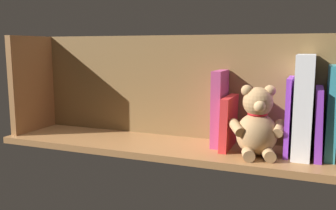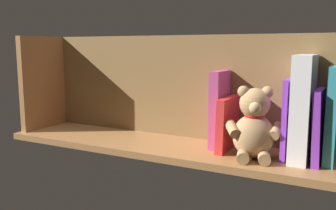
# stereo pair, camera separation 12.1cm
# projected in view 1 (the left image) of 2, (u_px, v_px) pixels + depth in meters

# --- Properties ---
(ground_plane) EXTENTS (1.16, 0.28, 0.02)m
(ground_plane) POSITION_uv_depth(u_px,v_px,m) (168.00, 147.00, 1.23)
(ground_plane) COLOR #9E6B3D
(shelf_back_panel) EXTENTS (1.16, 0.02, 0.36)m
(shelf_back_panel) POSITION_uv_depth(u_px,v_px,m) (180.00, 87.00, 1.31)
(shelf_back_panel) COLOR brown
(shelf_back_panel) RESTS_ON ground_plane
(shelf_side_divider) EXTENTS (0.02, 0.22, 0.36)m
(shelf_side_divider) POSITION_uv_depth(u_px,v_px,m) (32.00, 84.00, 1.41)
(shelf_side_divider) COLOR #9E6B3D
(shelf_side_divider) RESTS_ON ground_plane
(book_0) EXTENTS (0.03, 0.14, 0.27)m
(book_0) POSITION_uv_depth(u_px,v_px,m) (331.00, 112.00, 1.06)
(book_0) COLOR teal
(book_0) RESTS_ON ground_plane
(book_1) EXTENTS (0.03, 0.16, 0.21)m
(book_1) POSITION_uv_depth(u_px,v_px,m) (319.00, 123.00, 1.07)
(book_1) COLOR purple
(book_1) RESTS_ON ground_plane
(dictionary_thick_white) EXTENTS (0.05, 0.17, 0.30)m
(dictionary_thick_white) POSITION_uv_depth(u_px,v_px,m) (304.00, 106.00, 1.07)
(dictionary_thick_white) COLOR white
(dictionary_thick_white) RESTS_ON ground_plane
(book_2) EXTENTS (0.01, 0.15, 0.23)m
(book_2) POSITION_uv_depth(u_px,v_px,m) (289.00, 116.00, 1.10)
(book_2) COLOR purple
(book_2) RESTS_ON ground_plane
(teddy_bear) EXTENTS (0.16, 0.16, 0.21)m
(teddy_bear) POSITION_uv_depth(u_px,v_px,m) (257.00, 125.00, 1.08)
(teddy_bear) COLOR tan
(teddy_bear) RESTS_ON ground_plane
(book_3) EXTENTS (0.03, 0.16, 0.17)m
(book_3) POSITION_uv_depth(u_px,v_px,m) (229.00, 122.00, 1.17)
(book_3) COLOR red
(book_3) RESTS_ON ground_plane
(book_4) EXTENTS (0.03, 0.12, 0.24)m
(book_4) POSITION_uv_depth(u_px,v_px,m) (220.00, 108.00, 1.19)
(book_4) COLOR #B23F72
(book_4) RESTS_ON ground_plane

